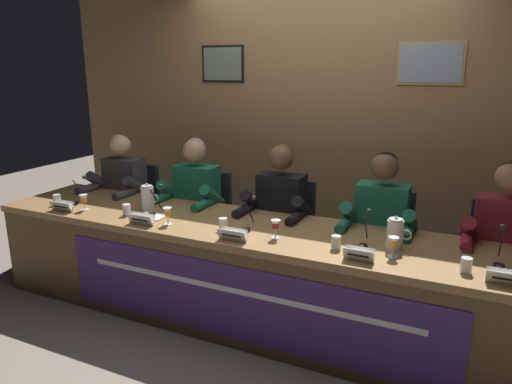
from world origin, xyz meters
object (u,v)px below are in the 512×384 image
at_px(water_cup_center, 223,225).
at_px(microphone_right, 365,234).
at_px(water_pitcher_right_side, 395,234).
at_px(juice_glass_center, 276,226).
at_px(chair_right, 382,253).
at_px(chair_far_right, 496,271).
at_px(chair_left, 205,224).
at_px(panelist_left, 192,200).
at_px(nameplate_center, 232,235).
at_px(water_cup_right, 336,243).
at_px(microphone_left, 155,205).
at_px(nameplate_far_right, 506,278).
at_px(microphone_far_left, 78,194).
at_px(water_cup_left, 127,210).
at_px(nameplate_far_left, 62,206).
at_px(conference_table, 249,262).
at_px(water_cup_far_right, 466,266).
at_px(document_stack_left, 152,216).
at_px(chair_center, 286,237).
at_px(panelist_center, 277,212).
at_px(panelist_far_left, 119,190).
at_px(chair_far_left, 136,213).
at_px(microphone_center, 249,219).
at_px(water_pitcher_left_side, 148,198).
at_px(panelist_right, 379,226).
at_px(nameplate_left, 141,219).
at_px(water_cup_far_left, 57,200).
at_px(panelist_far_right, 502,243).
at_px(microphone_far_right, 500,253).
at_px(juice_glass_right, 393,243).
at_px(juice_glass_left, 168,213).
at_px(nameplate_right, 359,254).
at_px(juice_glass_far_left, 84,199).

bearing_deg(water_cup_center, microphone_right, 7.56).
relative_size(water_cup_center, water_pitcher_right_side, 0.40).
distance_m(juice_glass_center, chair_right, 1.00).
bearing_deg(chair_far_right, chair_left, 180.00).
xyz_separation_m(panelist_left, nameplate_center, (0.76, -0.70, 0.04)).
height_order(nameplate_center, water_cup_right, water_cup_right).
bearing_deg(microphone_left, nameplate_far_right, -5.41).
distance_m(microphone_far_left, water_cup_left, 0.59).
bearing_deg(nameplate_far_left, water_cup_right, 3.58).
distance_m(conference_table, panelist_left, 0.96).
distance_m(water_cup_right, water_cup_far_right, 0.73).
bearing_deg(water_cup_center, juice_glass_center, 1.61).
bearing_deg(microphone_right, document_stack_left, -176.62).
distance_m(microphone_left, chair_center, 1.10).
bearing_deg(water_cup_far_right, panelist_center, 156.17).
relative_size(panelist_far_left, water_cup_far_right, 14.62).
bearing_deg(water_cup_right, chair_far_left, 160.72).
xyz_separation_m(microphone_center, water_pitcher_left_side, (-0.92, 0.08, 0.02)).
relative_size(water_cup_center, panelist_right, 0.07).
xyz_separation_m(nameplate_left, water_cup_center, (0.58, 0.14, -0.00)).
relative_size(chair_left, juice_glass_center, 7.38).
xyz_separation_m(water_cup_far_left, water_cup_far_right, (3.04, -0.01, 0.00)).
height_order(water_cup_far_left, panelist_far_right, panelist_far_right).
bearing_deg(water_cup_right, water_cup_far_left, -179.41).
distance_m(microphone_left, microphone_far_right, 2.33).
relative_size(juice_glass_right, chair_far_right, 0.14).
distance_m(panelist_right, microphone_far_right, 0.85).
height_order(chair_left, panelist_center, panelist_center).
relative_size(microphone_far_left, microphone_center, 1.00).
bearing_deg(microphone_far_left, water_pitcher_right_side, 1.52).
bearing_deg(water_pitcher_right_side, juice_glass_right, -84.80).
distance_m(panelist_right, nameplate_far_right, 1.02).
distance_m(microphone_far_left, juice_glass_right, 2.53).
relative_size(panelist_far_left, panelist_left, 1.00).
height_order(conference_table, water_pitcher_right_side, water_pitcher_right_side).
height_order(juice_glass_left, water_cup_far_right, juice_glass_left).
height_order(juice_glass_center, nameplate_right, juice_glass_center).
relative_size(chair_left, water_cup_right, 10.77).
distance_m(panelist_left, nameplate_left, 0.70).
distance_m(microphone_far_left, water_pitcher_right_side, 2.51).
relative_size(panelist_right, microphone_far_right, 5.75).
relative_size(water_cup_left, microphone_left, 0.39).
relative_size(nameplate_far_left, panelist_center, 0.16).
xyz_separation_m(chair_far_right, water_cup_far_right, (-0.20, -0.80, 0.32)).
bearing_deg(water_cup_left, water_pitcher_right_side, 4.79).
height_order(panelist_far_left, water_pitcher_right_side, panelist_far_left).
bearing_deg(panelist_center, water_cup_right, -42.11).
relative_size(water_cup_left, water_pitcher_right_side, 0.40).
bearing_deg(chair_far_right, juice_glass_far_left, -164.78).
relative_size(chair_center, nameplate_far_right, 4.84).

